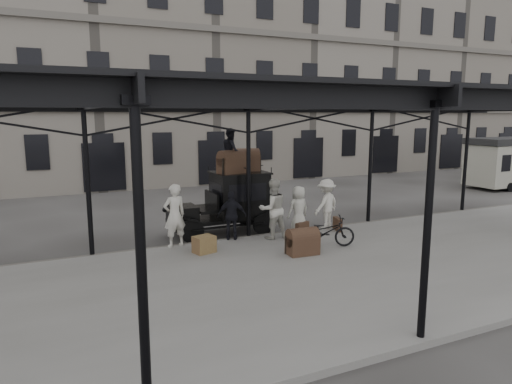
% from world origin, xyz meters
% --- Properties ---
extents(ground, '(120.00, 120.00, 0.00)m').
position_xyz_m(ground, '(0.00, 0.00, 0.00)').
color(ground, '#383533').
rests_on(ground, ground).
extents(platform, '(28.00, 8.00, 0.15)m').
position_xyz_m(platform, '(0.00, -2.00, 0.07)').
color(platform, slate).
rests_on(platform, ground).
extents(canopy, '(22.50, 9.00, 4.74)m').
position_xyz_m(canopy, '(0.00, -1.72, 4.60)').
color(canopy, black).
rests_on(canopy, ground).
extents(building_frontage, '(64.00, 8.00, 14.00)m').
position_xyz_m(building_frontage, '(0.00, 18.00, 7.00)').
color(building_frontage, slate).
rests_on(building_frontage, ground).
extents(taxi, '(3.65, 1.55, 2.18)m').
position_xyz_m(taxi, '(-0.16, 3.15, 1.20)').
color(taxi, black).
rests_on(taxi, ground).
extents(porter_left, '(0.79, 0.60, 1.96)m').
position_xyz_m(porter_left, '(-2.57, 1.80, 1.13)').
color(porter_left, beige).
rests_on(porter_left, platform).
extents(porter_midleft, '(0.97, 0.77, 1.98)m').
position_xyz_m(porter_midleft, '(0.59, 1.38, 1.14)').
color(porter_midleft, beige).
rests_on(porter_midleft, platform).
extents(porter_centre, '(0.85, 0.60, 1.62)m').
position_xyz_m(porter_centre, '(1.75, 1.71, 0.96)').
color(porter_centre, beige).
rests_on(porter_centre, platform).
extents(porter_official, '(1.02, 0.74, 1.60)m').
position_xyz_m(porter_official, '(-0.68, 1.80, 0.95)').
color(porter_official, black).
rests_on(porter_official, platform).
extents(porter_right, '(1.31, 1.04, 1.78)m').
position_xyz_m(porter_right, '(2.95, 1.80, 1.04)').
color(porter_right, silver).
rests_on(porter_right, platform).
extents(bicycle, '(1.93, 1.22, 0.96)m').
position_xyz_m(bicycle, '(1.62, -0.18, 0.63)').
color(bicycle, black).
rests_on(bicycle, platform).
extents(porter_roof, '(0.74, 0.87, 1.55)m').
position_xyz_m(porter_roof, '(-0.19, 3.05, 2.95)').
color(porter_roof, black).
rests_on(porter_roof, taxi).
extents(steamer_trunk_roof_near, '(1.03, 0.78, 0.67)m').
position_xyz_m(steamer_trunk_roof_near, '(-0.24, 2.90, 2.51)').
color(steamer_trunk_roof_near, '#4D3423').
rests_on(steamer_trunk_roof_near, taxi).
extents(steamer_trunk_roof_far, '(1.01, 0.74, 0.67)m').
position_xyz_m(steamer_trunk_roof_far, '(0.51, 3.35, 2.52)').
color(steamer_trunk_roof_far, '#4D3423').
rests_on(steamer_trunk_roof_far, taxi).
extents(steamer_trunk_platform, '(0.93, 0.60, 0.66)m').
position_xyz_m(steamer_trunk_platform, '(0.59, -0.55, 0.48)').
color(steamer_trunk_platform, '#4D3423').
rests_on(steamer_trunk_platform, platform).
extents(wicker_hamper, '(0.70, 0.59, 0.50)m').
position_xyz_m(wicker_hamper, '(-1.97, 0.81, 0.40)').
color(wicker_hamper, olive).
rests_on(wicker_hamper, platform).
extents(suitcase_upright, '(0.30, 0.62, 0.45)m').
position_xyz_m(suitcase_upright, '(3.13, 1.33, 0.38)').
color(suitcase_upright, '#4D3423').
rests_on(suitcase_upright, platform).
extents(suitcase_flat, '(0.61, 0.36, 0.40)m').
position_xyz_m(suitcase_flat, '(1.77, 1.47, 0.35)').
color(suitcase_flat, '#4D3423').
rests_on(suitcase_flat, platform).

